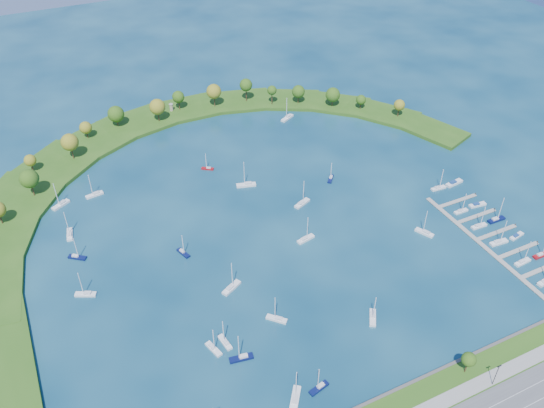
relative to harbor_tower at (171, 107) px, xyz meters
name	(u,v)px	position (x,y,z in m)	size (l,w,h in m)	color
ground	(267,219)	(8.34, -118.33, -4.31)	(700.00, 700.00, 0.00)	#082C46
breakwater	(142,188)	(-37.98, -69.61, -3.32)	(286.74, 247.64, 2.00)	#295316
breakwater_trees	(171,122)	(-8.36, -28.34, 6.46)	(240.58, 90.45, 14.87)	#382314
harbor_tower	(171,107)	(0.00, 0.00, 0.00)	(2.60, 2.60, 4.51)	gray
dock_system	(500,244)	(93.64, -179.33, -3.96)	(24.28, 82.00, 1.60)	gray
moored_boat_0	(241,357)	(-33.81, -185.54, -3.38)	(8.97, 3.86, 12.77)	#0A1242
moored_boat_1	(70,234)	(-76.96, -89.68, -3.38)	(3.91, 9.00, 12.80)	white
moored_boat_2	(287,117)	(60.71, -36.87, -3.33)	(9.85, 7.04, 14.31)	white
moored_boat_3	(183,252)	(-34.67, -123.70, -3.44)	(4.25, 7.66, 10.85)	#0A1242
moored_boat_4	(331,178)	(51.77, -103.27, -3.44)	(6.29, 6.79, 10.65)	#0A1242
moored_boat_5	(231,287)	(-23.82, -152.20, -3.35)	(9.45, 6.62, 13.68)	white
moored_boat_6	(319,387)	(-14.92, -208.31, -3.42)	(7.98, 3.82, 11.30)	#0A1242
moored_boat_8	(77,257)	(-76.76, -106.42, -3.41)	(7.71, 6.60, 11.73)	#0A1242
moored_boat_9	(61,204)	(-76.85, -65.33, -3.35)	(9.38, 6.90, 13.70)	white
moored_boat_10	(295,398)	(-24.13, -208.41, -3.35)	(7.75, 9.09, 13.82)	white
moored_boat_11	(225,342)	(-36.47, -176.51, -3.42)	(3.22, 7.96, 11.37)	white
moored_boat_12	(94,194)	(-60.52, -64.30, -3.38)	(8.96, 3.63, 12.79)	white
moored_boat_13	(277,318)	(-14.46, -174.89, -3.40)	(7.36, 7.47, 12.05)	white
moored_boat_14	(373,317)	(19.02, -190.24, -3.39)	(6.65, 8.31, 12.38)	white
moored_boat_15	(213,348)	(-41.34, -177.42, -3.42)	(4.29, 8.17, 11.56)	white
moored_boat_16	(425,232)	(68.38, -158.75, -3.38)	(6.00, 8.85, 12.74)	white
moored_boat_17	(302,203)	(28.57, -115.30, -3.36)	(9.48, 6.01, 13.54)	white
moored_boat_18	(208,168)	(-1.88, -66.83, -3.46)	(6.37, 5.21, 9.55)	maroon
moored_boat_19	(246,184)	(10.46, -89.47, -3.32)	(10.25, 5.37, 14.51)	white
moored_boat_20	(86,294)	(-77.71, -129.97, -3.39)	(8.61, 5.84, 12.40)	white
moored_boat_21	(306,238)	(17.64, -139.03, -3.38)	(8.97, 4.12, 12.72)	white
docked_boat_2	(523,262)	(93.86, -192.53, -3.41)	(8.24, 2.78, 11.92)	white
docked_boat_3	(541,255)	(104.37, -192.75, -3.42)	(7.88, 2.22, 11.58)	maroon
docked_boat_4	(499,242)	(93.85, -178.50, -3.38)	(8.90, 3.10, 12.84)	white
docked_boat_5	(517,236)	(104.33, -178.72, -3.72)	(8.11, 3.50, 1.60)	white
docked_boat_6	(479,226)	(93.87, -165.92, -3.42)	(7.96, 2.48, 11.59)	white
docked_boat_7	(496,219)	(104.35, -165.89, -3.37)	(8.93, 2.67, 13.05)	#0A1242
docked_boat_8	(461,211)	(93.88, -153.68, -3.44)	(7.28, 2.07, 10.69)	white
docked_boat_9	(477,205)	(104.32, -153.25, -3.66)	(8.90, 3.49, 1.77)	white
docked_boat_10	(438,188)	(96.27, -134.07, -3.41)	(8.05, 2.65, 11.67)	white
docked_boat_11	(454,183)	(106.20, -134.13, -3.57)	(10.16, 3.96, 2.02)	white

